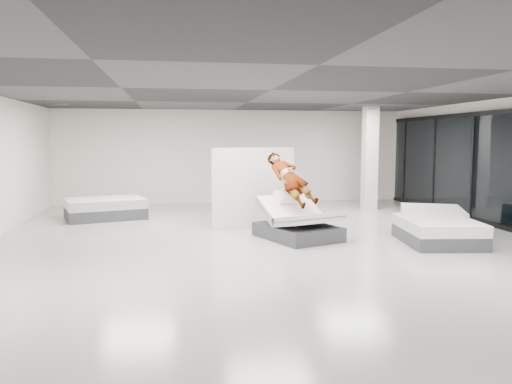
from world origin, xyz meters
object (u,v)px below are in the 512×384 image
(divider_panel, at_px, (254,188))
(flat_bed_right_far, at_px, (432,219))
(flat_bed_right_near, at_px, (438,231))
(column, at_px, (370,159))
(person, at_px, (290,187))
(flat_bed_left_far, at_px, (105,208))
(remote, at_px, (307,197))
(hero_bed, at_px, (298,224))

(divider_panel, relative_size, flat_bed_right_far, 0.96)
(flat_bed_right_near, height_order, column, column)
(person, distance_m, flat_bed_left_far, 5.67)
(flat_bed_right_far, bearing_deg, divider_panel, 166.90)
(person, relative_size, flat_bed_right_far, 0.75)
(person, height_order, column, column)
(person, bearing_deg, flat_bed_left_far, 122.18)
(remote, relative_size, flat_bed_left_far, 0.06)
(column, bearing_deg, divider_panel, -148.10)
(divider_panel, bearing_deg, remote, -73.29)
(person, xyz_separation_m, divider_panel, (-0.62, 1.34, -0.13))
(person, xyz_separation_m, column, (3.43, 3.86, 0.47))
(person, xyz_separation_m, flat_bed_right_far, (3.65, 0.35, -0.87))
(person, height_order, divider_panel, divider_panel)
(person, distance_m, flat_bed_right_near, 3.29)
(flat_bed_left_far, bearing_deg, divider_panel, -27.56)
(flat_bed_left_far, xyz_separation_m, column, (7.92, 0.50, 1.32))
(divider_panel, relative_size, flat_bed_left_far, 0.91)
(flat_bed_right_far, distance_m, flat_bed_right_near, 1.76)
(divider_panel, bearing_deg, flat_bed_left_far, 138.31)
(person, xyz_separation_m, flat_bed_left_far, (-4.49, 3.36, -0.85))
(hero_bed, bearing_deg, flat_bed_right_near, -18.85)
(flat_bed_right_near, bearing_deg, hero_bed, 161.15)
(divider_panel, xyz_separation_m, flat_bed_right_far, (4.27, -0.99, -0.74))
(hero_bed, relative_size, divider_panel, 0.97)
(hero_bed, relative_size, flat_bed_right_far, 0.93)
(flat_bed_right_far, bearing_deg, flat_bed_right_near, -114.65)
(remote, bearing_deg, divider_panel, 99.86)
(column, bearing_deg, flat_bed_left_far, -176.39)
(hero_bed, relative_size, flat_bed_left_far, 0.88)
(remote, bearing_deg, person, 122.15)
(hero_bed, height_order, flat_bed_right_far, hero_bed)
(hero_bed, bearing_deg, divider_panel, 114.10)
(person, xyz_separation_m, flat_bed_right_near, (2.91, -1.25, -0.87))
(hero_bed, xyz_separation_m, column, (3.32, 4.15, 1.27))
(person, distance_m, remote, 0.46)
(remote, height_order, flat_bed_right_far, remote)
(person, relative_size, column, 0.54)
(hero_bed, bearing_deg, person, 110.98)
(hero_bed, height_order, divider_panel, divider_panel)
(hero_bed, relative_size, column, 0.66)
(hero_bed, relative_size, flat_bed_right_near, 1.03)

